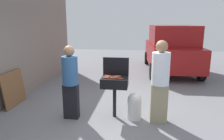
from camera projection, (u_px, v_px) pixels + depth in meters
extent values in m
plane|color=slate|center=(109.00, 118.00, 4.86)|extent=(24.00, 24.00, 0.00)
cube|color=slate|center=(13.00, 43.00, 5.86)|extent=(0.24, 8.00, 3.18)
cylinder|color=black|center=(115.00, 102.00, 4.85)|extent=(0.08, 0.08, 0.72)
cube|color=black|center=(115.00, 82.00, 4.75)|extent=(0.60, 0.44, 0.22)
cube|color=black|center=(116.00, 66.00, 4.89)|extent=(0.60, 0.05, 0.42)
cylinder|color=#B74C33|center=(109.00, 77.00, 4.75)|extent=(0.13, 0.03, 0.03)
cylinder|color=#AD4228|center=(106.00, 77.00, 4.70)|extent=(0.13, 0.04, 0.03)
cylinder|color=#C6593D|center=(114.00, 76.00, 4.77)|extent=(0.13, 0.04, 0.03)
cylinder|color=#C6593D|center=(108.00, 76.00, 4.81)|extent=(0.13, 0.04, 0.03)
cylinder|color=#AD4228|center=(108.00, 76.00, 4.85)|extent=(0.13, 0.04, 0.03)
cylinder|color=#C6593D|center=(118.00, 76.00, 4.80)|extent=(0.13, 0.03, 0.03)
cylinder|color=#B74C33|center=(106.00, 78.00, 4.65)|extent=(0.13, 0.03, 0.03)
cylinder|color=#B74C33|center=(106.00, 77.00, 4.73)|extent=(0.13, 0.04, 0.03)
cylinder|color=#C6593D|center=(114.00, 78.00, 4.65)|extent=(0.13, 0.03, 0.03)
cylinder|color=#AD4228|center=(113.00, 78.00, 4.62)|extent=(0.13, 0.03, 0.03)
cylinder|color=#AD4228|center=(120.00, 78.00, 4.61)|extent=(0.13, 0.03, 0.03)
cylinder|color=#C6593D|center=(116.00, 77.00, 4.73)|extent=(0.13, 0.04, 0.03)
cylinder|color=silver|center=(134.00, 109.00, 4.77)|extent=(0.32, 0.32, 0.46)
sphere|color=silver|center=(135.00, 100.00, 4.72)|extent=(0.31, 0.31, 0.31)
cube|color=black|center=(71.00, 101.00, 4.78)|extent=(0.33, 0.18, 0.80)
cylinder|color=#2D598C|center=(70.00, 71.00, 4.61)|extent=(0.35, 0.35, 0.64)
sphere|color=#936B4C|center=(69.00, 51.00, 4.52)|extent=(0.23, 0.23, 0.23)
cube|color=gray|center=(159.00, 103.00, 4.58)|extent=(0.36, 0.20, 0.87)
cylinder|color=silver|center=(161.00, 69.00, 4.40)|extent=(0.38, 0.38, 0.69)
sphere|color=#936B4C|center=(162.00, 46.00, 4.30)|extent=(0.25, 0.25, 0.25)
cube|color=maroon|center=(170.00, 54.00, 9.34)|extent=(2.12, 4.49, 0.90)
cube|color=maroon|center=(172.00, 35.00, 8.96)|extent=(1.89, 2.68, 0.80)
cylinder|color=black|center=(201.00, 72.00, 7.87)|extent=(0.25, 0.65, 0.64)
cylinder|color=black|center=(153.00, 71.00, 8.03)|extent=(0.25, 0.65, 0.64)
cylinder|color=black|center=(182.00, 58.00, 10.86)|extent=(0.25, 0.65, 0.64)
cylinder|color=black|center=(147.00, 58.00, 11.02)|extent=(0.25, 0.65, 0.64)
cube|color=brown|center=(14.00, 88.00, 5.52)|extent=(0.13, 0.90, 0.91)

